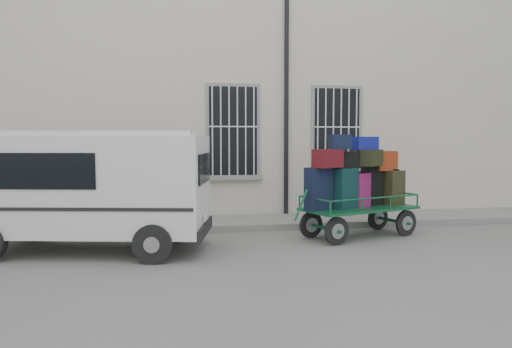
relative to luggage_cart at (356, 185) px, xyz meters
The scene contains 5 objects.
ground 2.19m from the luggage_cart, 167.32° to the right, with size 80.00×80.00×0.00m, color slate.
building 5.74m from the luggage_cart, 110.06° to the left, with size 24.00×5.15×6.00m.
sidewalk 2.77m from the luggage_cart, 136.15° to the left, with size 24.00×1.70×0.15m, color gray.
luggage_cart is the anchor object (origin of this frame).
van 5.34m from the luggage_cart, behind, with size 4.62×2.65×2.19m.
Camera 1 is at (-1.99, -9.41, 2.05)m, focal length 35.00 mm.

